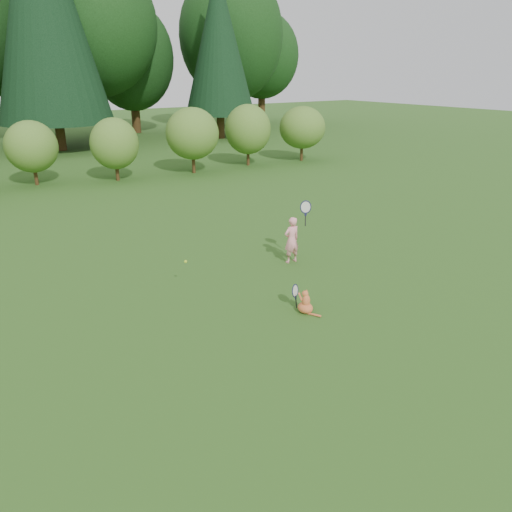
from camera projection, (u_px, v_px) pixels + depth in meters
ground at (271, 304)px, 9.56m from camera, size 100.00×100.00×0.00m
shrub_row at (74, 148)px, 19.15m from camera, size 28.00×3.00×2.80m
child at (292, 239)px, 11.47m from camera, size 0.60×0.37×1.63m
cat at (305, 301)px, 9.18m from camera, size 0.30×0.58×0.61m
tennis_ball at (186, 262)px, 10.00m from camera, size 0.06×0.06×0.06m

